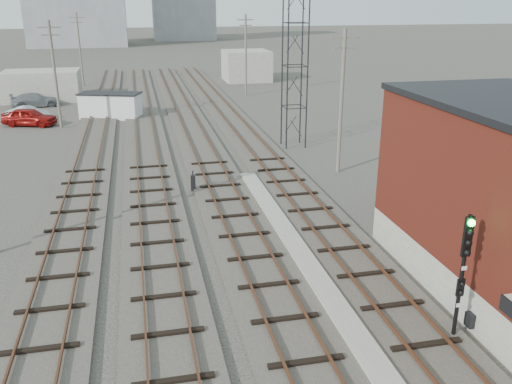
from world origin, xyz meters
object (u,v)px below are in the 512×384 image
object	(u,v)px
car_silver	(29,113)
car_grey	(35,100)
car_red	(29,117)
signal_mast	(463,268)
switch_stand	(193,183)
site_trailer	(111,105)

from	to	relation	value
car_silver	car_grey	distance (m)	6.79
car_red	car_silver	bearing A→B (deg)	29.35
signal_mast	car_grey	xyz separation A→B (m)	(-19.92, 46.23, -1.96)
switch_stand	car_grey	world-z (taller)	car_grey
signal_mast	site_trailer	bearing A→B (deg)	107.30
switch_stand	car_silver	world-z (taller)	switch_stand
signal_mast	car_red	size ratio (longest dim) A/B	0.96
car_silver	signal_mast	bearing A→B (deg)	-141.16
car_red	car_silver	size ratio (longest dim) A/B	1.22
car_grey	car_red	bearing A→B (deg)	177.65
signal_mast	car_red	bearing A→B (deg)	117.27
car_grey	signal_mast	bearing A→B (deg)	-164.63
site_trailer	car_red	world-z (taller)	site_trailer
site_trailer	car_red	bearing A→B (deg)	-145.48
signal_mast	switch_stand	xyz separation A→B (m)	(-6.80, 16.35, -2.09)
car_red	switch_stand	bearing A→B (deg)	-130.90
signal_mast	switch_stand	distance (m)	17.83
site_trailer	car_silver	distance (m)	7.47
car_red	car_grey	bearing A→B (deg)	23.96
signal_mast	car_silver	bearing A→B (deg)	116.31
switch_stand	car_grey	distance (m)	32.63
signal_mast	car_silver	size ratio (longest dim) A/B	1.17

